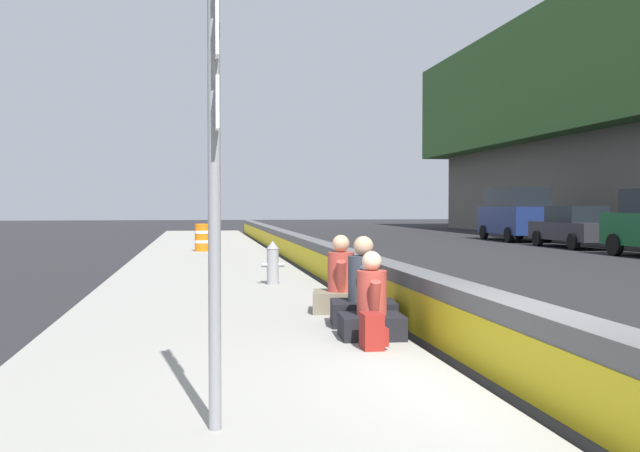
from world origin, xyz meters
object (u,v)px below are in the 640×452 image
object	(u,v)px
route_sign_post	(215,135)
fire_hydrant	(273,262)
seated_person_foreground	(372,311)
seated_person_middle	(363,297)
seated_person_rear	(341,288)
parked_car_far	(515,213)
parked_car_midline	(575,227)
backpack	(373,332)
construction_barrel	(202,237)

from	to	relation	value
route_sign_post	fire_hydrant	size ratio (longest dim) A/B	4.09
seated_person_foreground	seated_person_middle	bearing A→B (deg)	-6.90
seated_person_rear	parked_car_far	bearing A→B (deg)	-29.95
route_sign_post	parked_car_far	size ratio (longest dim) A/B	0.70
seated_person_middle	parked_car_midline	distance (m)	22.03
seated_person_foreground	parked_car_midline	bearing A→B (deg)	-34.52
backpack	construction_barrel	size ratio (longest dim) A/B	0.42
seated_person_foreground	parked_car_far	xyz separation A→B (m)	(24.76, -13.07, 0.89)
route_sign_post	seated_person_foreground	bearing A→B (deg)	-30.33
seated_person_middle	construction_barrel	size ratio (longest dim) A/B	1.25
fire_hydrant	parked_car_midline	distance (m)	18.59
construction_barrel	route_sign_post	bearing A→B (deg)	179.95
parked_car_midline	seated_person_foreground	bearing A→B (deg)	145.48
parked_car_midline	seated_person_middle	bearing A→B (deg)	144.32
backpack	parked_car_far	xyz separation A→B (m)	(25.42, -13.21, 1.02)
seated_person_middle	seated_person_rear	size ratio (longest dim) A/B	1.03
construction_barrel	seated_person_rear	bearing A→B (deg)	-172.50
construction_barrel	parked_car_far	distance (m)	16.85
fire_hydrant	seated_person_middle	xyz separation A→B (m)	(-5.15, -0.69, -0.08)
seated_person_middle	seated_person_rear	bearing A→B (deg)	3.21
seated_person_middle	parked_car_midline	xyz separation A→B (m)	(17.89, -12.85, 0.35)
seated_person_middle	backpack	xyz separation A→B (m)	(-1.61, 0.26, -0.18)
parked_car_midline	fire_hydrant	bearing A→B (deg)	133.25
seated_person_foreground	construction_barrel	distance (m)	17.19
backpack	construction_barrel	distance (m)	17.83
fire_hydrant	parked_car_midline	bearing A→B (deg)	-46.75
seated_person_middle	parked_car_far	xyz separation A→B (m)	(23.80, -12.95, 0.84)
backpack	seated_person_middle	bearing A→B (deg)	-9.22
parked_car_far	backpack	bearing A→B (deg)	152.53
fire_hydrant	seated_person_rear	xyz separation A→B (m)	(-3.94, -0.62, -0.09)
seated_person_foreground	backpack	distance (m)	0.69
seated_person_rear	parked_car_midline	bearing A→B (deg)	-37.75
seated_person_rear	parked_car_far	world-z (taller)	parked_car_far
seated_person_rear	fire_hydrant	bearing A→B (deg)	9.00
seated_person_foreground	parked_car_midline	world-z (taller)	parked_car_midline
seated_person_rear	parked_car_midline	xyz separation A→B (m)	(16.68, -12.91, 0.36)
seated_person_rear	backpack	distance (m)	2.84
seated_person_foreground	backpack	size ratio (longest dim) A/B	2.62
seated_person_rear	parked_car_far	distance (m)	26.09
fire_hydrant	construction_barrel	bearing A→B (deg)	6.96
seated_person_rear	seated_person_middle	bearing A→B (deg)	-176.79
seated_person_middle	fire_hydrant	bearing A→B (deg)	7.65
fire_hydrant	seated_person_rear	world-z (taller)	seated_person_rear
seated_person_foreground	seated_person_middle	distance (m)	0.96
fire_hydrant	seated_person_foreground	world-z (taller)	seated_person_foreground
seated_person_middle	construction_barrel	xyz separation A→B (m)	(16.12, 2.03, 0.11)
seated_person_foreground	seated_person_middle	xyz separation A→B (m)	(0.96, -0.12, 0.04)
route_sign_post	backpack	xyz separation A→B (m)	(2.65, -1.79, -1.90)
fire_hydrant	seated_person_rear	size ratio (longest dim) A/B	0.76
backpack	route_sign_post	bearing A→B (deg)	145.97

